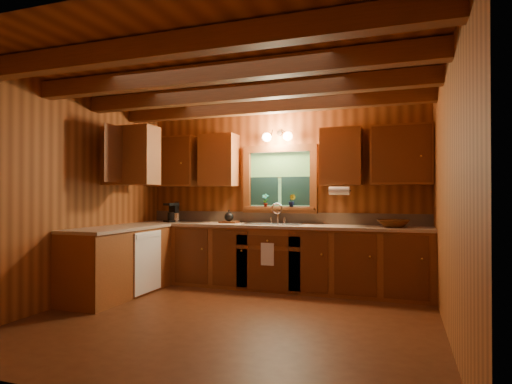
{
  "coord_description": "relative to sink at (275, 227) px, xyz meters",
  "views": [
    {
      "loc": [
        1.7,
        -4.12,
        1.3
      ],
      "look_at": [
        0.0,
        0.8,
        1.35
      ],
      "focal_mm": 29.59,
      "sensor_mm": 36.0,
      "label": 1
    }
  ],
  "objects": [
    {
      "name": "room",
      "position": [
        0.0,
        -1.6,
        0.44
      ],
      "size": [
        4.2,
        4.2,
        4.2
      ],
      "color": "#4F2713",
      "rests_on": "ground"
    },
    {
      "name": "ceiling_beams",
      "position": [
        0.0,
        -1.6,
        1.63
      ],
      "size": [
        4.2,
        2.54,
        0.18
      ],
      "color": "brown",
      "rests_on": "room"
    },
    {
      "name": "base_cabinets",
      "position": [
        -0.49,
        -0.32,
        -0.43
      ],
      "size": [
        4.2,
        2.22,
        0.86
      ],
      "color": "brown",
      "rests_on": "ground"
    },
    {
      "name": "countertop",
      "position": [
        -0.48,
        -0.31,
        0.02
      ],
      "size": [
        4.2,
        2.24,
        0.04
      ],
      "color": "tan",
      "rests_on": "base_cabinets"
    },
    {
      "name": "backsplash",
      "position": [
        0.0,
        0.28,
        0.12
      ],
      "size": [
        4.2,
        0.02,
        0.16
      ],
      "primitive_type": "cube",
      "color": "#9E836A",
      "rests_on": "room"
    },
    {
      "name": "dishwasher_panel",
      "position": [
        -1.47,
        -0.92,
        -0.43
      ],
      "size": [
        0.02,
        0.6,
        0.8
      ],
      "primitive_type": "cube",
      "color": "white",
      "rests_on": "base_cabinets"
    },
    {
      "name": "upper_cabinets",
      "position": [
        -0.56,
        -0.18,
        0.98
      ],
      "size": [
        4.19,
        1.77,
        0.78
      ],
      "color": "brown",
      "rests_on": "room"
    },
    {
      "name": "window",
      "position": [
        0.0,
        0.26,
        0.67
      ],
      "size": [
        1.12,
        0.08,
        1.0
      ],
      "color": "brown",
      "rests_on": "room"
    },
    {
      "name": "window_sill",
      "position": [
        0.0,
        0.22,
        0.26
      ],
      "size": [
        1.06,
        0.14,
        0.04
      ],
      "primitive_type": "cube",
      "color": "brown",
      "rests_on": "room"
    },
    {
      "name": "wall_sconce",
      "position": [
        0.0,
        0.14,
        1.31
      ],
      "size": [
        0.45,
        0.21,
        0.17
      ],
      "color": "black",
      "rests_on": "room"
    },
    {
      "name": "paper_towel_roll",
      "position": [
        0.92,
        -0.07,
        0.51
      ],
      "size": [
        0.27,
        0.11,
        0.11
      ],
      "primitive_type": "cylinder",
      "rotation": [
        0.0,
        1.57,
        0.0
      ],
      "color": "white",
      "rests_on": "upper_cabinets"
    },
    {
      "name": "dish_towel",
      "position": [
        0.0,
        -0.34,
        -0.34
      ],
      "size": [
        0.18,
        0.01,
        0.3
      ],
      "primitive_type": "cube",
      "color": "white",
      "rests_on": "base_cabinets"
    },
    {
      "name": "sink",
      "position": [
        0.0,
        0.0,
        0.0
      ],
      "size": [
        0.82,
        0.48,
        0.43
      ],
      "color": "silver",
      "rests_on": "countertop"
    },
    {
      "name": "coffee_maker",
      "position": [
        -1.64,
        0.0,
        0.19
      ],
      "size": [
        0.16,
        0.21,
        0.29
      ],
      "rotation": [
        0.0,
        0.0,
        -0.41
      ],
      "color": "black",
      "rests_on": "countertop"
    },
    {
      "name": "utensil_crock",
      "position": [
        -1.58,
        0.01,
        0.12
      ],
      "size": [
        0.11,
        0.11,
        0.32
      ],
      "rotation": [
        0.0,
        0.0,
        0.43
      ],
      "color": "silver",
      "rests_on": "countertop"
    },
    {
      "name": "cutting_board",
      "position": [
        -0.72,
        0.06,
        0.06
      ],
      "size": [
        0.26,
        0.19,
        0.02
      ],
      "primitive_type": "cube",
      "rotation": [
        0.0,
        0.0,
        -0.01
      ],
      "color": "#532811",
      "rests_on": "countertop"
    },
    {
      "name": "teakettle",
      "position": [
        -0.72,
        0.06,
        0.14
      ],
      "size": [
        0.14,
        0.14,
        0.17
      ],
      "rotation": [
        0.0,
        0.0,
        0.14
      ],
      "color": "black",
      "rests_on": "cutting_board"
    },
    {
      "name": "wicker_basket",
      "position": [
        1.6,
        -0.07,
        0.09
      ],
      "size": [
        0.4,
        0.4,
        0.1
      ],
      "primitive_type": "imported",
      "rotation": [
        0.0,
        0.0,
        -0.0
      ],
      "color": "#48230C",
      "rests_on": "countertop"
    },
    {
      "name": "potted_plant_left",
      "position": [
        -0.2,
        0.21,
        0.38
      ],
      "size": [
        0.11,
        0.08,
        0.2
      ],
      "primitive_type": "imported",
      "rotation": [
        0.0,
        0.0,
        -0.08
      ],
      "color": "#532811",
      "rests_on": "window_sill"
    },
    {
      "name": "potted_plant_right",
      "position": [
        0.2,
        0.22,
        0.38
      ],
      "size": [
        0.11,
        0.09,
        0.18
      ],
      "primitive_type": "imported",
      "rotation": [
        0.0,
        0.0,
        -0.11
      ],
      "color": "#532811",
      "rests_on": "window_sill"
    }
  ]
}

